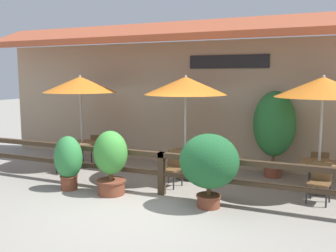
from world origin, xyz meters
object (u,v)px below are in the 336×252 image
(chair_middle_wallside, at_px, (195,156))
(potted_plant_small_flowering, at_px, (274,126))
(dining_table_middle, at_px, (185,157))
(chair_middle_streetside, at_px, (172,167))
(patio_umbrella_far, at_px, (323,87))
(potted_plant_tall_tropical, at_px, (111,160))
(potted_plant_entrance_palm, at_px, (209,163))
(patio_umbrella_near, at_px, (80,85))
(patio_umbrella_middle, at_px, (186,86))
(chair_far_streetside, at_px, (320,180))
(chair_near_wallside, at_px, (99,147))
(chair_far_wallside, at_px, (319,166))
(dining_table_far, at_px, (319,168))
(chair_near_streetside, at_px, (68,155))
(potted_plant_corner_fern, at_px, (68,160))
(dining_table_near, at_px, (82,147))

(chair_middle_wallside, bearing_deg, potted_plant_small_flowering, -159.84)
(dining_table_middle, height_order, chair_middle_streetside, chair_middle_streetside)
(chair_middle_wallside, bearing_deg, patio_umbrella_far, 177.52)
(potted_plant_tall_tropical, distance_m, potted_plant_entrance_palm, 2.24)
(patio_umbrella_near, height_order, patio_umbrella_far, same)
(patio_umbrella_middle, height_order, potted_plant_entrance_palm, patio_umbrella_middle)
(chair_far_streetside, bearing_deg, chair_near_wallside, 177.59)
(dining_table_middle, distance_m, potted_plant_tall_tropical, 2.12)
(patio_umbrella_far, bearing_deg, chair_near_wallside, 173.85)
(chair_middle_streetside, height_order, chair_far_wallside, same)
(patio_umbrella_near, bearing_deg, chair_middle_wallside, 11.30)
(patio_umbrella_middle, height_order, chair_far_streetside, patio_umbrella_middle)
(patio_umbrella_near, bearing_deg, dining_table_far, 0.32)
(patio_umbrella_far, height_order, potted_plant_small_flowering, patio_umbrella_far)
(chair_near_streetside, distance_m, chair_far_streetside, 6.35)
(chair_near_wallside, xyz_separation_m, patio_umbrella_middle, (3.12, -0.76, 1.90))
(dining_table_far, bearing_deg, chair_far_wallside, 91.05)
(patio_umbrella_near, bearing_deg, patio_umbrella_far, 0.32)
(chair_near_streetside, xyz_separation_m, chair_middle_streetside, (3.10, -0.04, 0.00))
(potted_plant_tall_tropical, bearing_deg, chair_middle_streetside, 48.35)
(dining_table_far, bearing_deg, dining_table_middle, -178.45)
(patio_umbrella_middle, relative_size, potted_plant_small_flowering, 1.18)
(chair_middle_streetside, distance_m, chair_middle_wallside, 1.40)
(chair_far_streetside, distance_m, potted_plant_corner_fern, 5.50)
(chair_near_wallside, distance_m, potted_plant_small_flowering, 5.23)
(dining_table_middle, xyz_separation_m, potted_plant_corner_fern, (-2.14, -1.91, 0.11))
(dining_table_far, bearing_deg, patio_umbrella_near, -179.68)
(chair_near_streetside, xyz_separation_m, patio_umbrella_far, (6.31, 0.74, 1.90))
(patio_umbrella_middle, distance_m, chair_far_wallside, 3.74)
(dining_table_near, distance_m, potted_plant_tall_tropical, 2.86)
(dining_table_middle, distance_m, chair_far_streetside, 3.24)
(patio_umbrella_near, xyz_separation_m, potted_plant_corner_fern, (1.07, -1.96, -1.68))
(dining_table_near, distance_m, chair_middle_wallside, 3.30)
(dining_table_far, relative_size, chair_far_wallside, 1.02)
(patio_umbrella_near, bearing_deg, patio_umbrella_middle, -0.89)
(patio_umbrella_far, bearing_deg, dining_table_middle, -178.45)
(chair_far_streetside, distance_m, potted_plant_entrance_palm, 2.38)
(potted_plant_tall_tropical, xyz_separation_m, potted_plant_entrance_palm, (2.24, 0.06, 0.13))
(dining_table_far, distance_m, potted_plant_tall_tropical, 4.62)
(patio_umbrella_near, distance_m, chair_near_streetside, 2.03)
(patio_umbrella_near, relative_size, dining_table_near, 3.07)
(chair_middle_streetside, distance_m, dining_table_far, 3.30)
(dining_table_far, bearing_deg, chair_middle_wallside, 168.92)
(patio_umbrella_middle, distance_m, potted_plant_corner_fern, 3.33)
(dining_table_near, bearing_deg, dining_table_far, 0.32)
(chair_far_streetside, height_order, potted_plant_tall_tropical, potted_plant_tall_tropical)
(potted_plant_corner_fern, bearing_deg, dining_table_middle, 41.77)
(chair_middle_wallside, bearing_deg, patio_umbrella_near, 19.90)
(chair_far_streetside, bearing_deg, potted_plant_tall_tropical, -154.04)
(potted_plant_entrance_palm, bearing_deg, patio_umbrella_far, 43.08)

